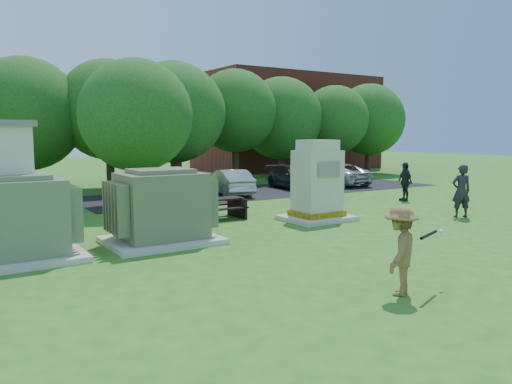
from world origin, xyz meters
TOP-DOWN VIEW (x-y plane):
  - ground at (0.00, 0.00)m, footprint 120.00×120.00m
  - brick_building at (18.00, 27.00)m, footprint 15.00×8.00m
  - parking_strip at (7.00, 13.50)m, footprint 20.00×6.00m
  - transformer_left at (-6.50, 4.50)m, footprint 3.00×2.40m
  - transformer_right at (-2.80, 4.50)m, footprint 3.00×2.40m
  - generator_cabinet at (3.21, 5.02)m, footprint 2.32×1.90m
  - picnic_table at (0.41, 7.10)m, footprint 1.75×1.31m
  - batter at (-0.76, -2.19)m, footprint 1.26×1.08m
  - person_by_generator at (7.97, 2.65)m, footprint 0.84×0.73m
  - person_at_picnic at (-0.15, 8.59)m, footprint 0.85×0.71m
  - person_walking_right at (9.85, 6.85)m, footprint 0.73×1.11m
  - car_white at (1.53, 13.06)m, footprint 1.99×4.07m
  - car_silver_a at (4.26, 13.07)m, footprint 2.07×4.08m
  - car_dark at (8.66, 13.46)m, footprint 2.37×4.60m
  - car_silver_b at (11.86, 13.87)m, footprint 2.17×4.69m
  - batting_equipment at (-0.15, -2.29)m, footprint 1.17×0.40m
  - tree_row at (1.75, 18.50)m, footprint 41.30×13.30m

SIDE VIEW (x-z plane):
  - ground at x=0.00m, z-range 0.00..0.00m
  - parking_strip at x=7.00m, z-range 0.00..0.01m
  - picnic_table at x=0.41m, z-range 0.09..0.84m
  - car_dark at x=8.66m, z-range 0.00..1.28m
  - car_silver_a at x=4.26m, z-range 0.00..1.28m
  - car_silver_b at x=11.86m, z-range 0.00..1.30m
  - car_white at x=1.53m, z-range 0.00..1.34m
  - person_at_picnic at x=-0.15m, z-range 0.00..1.57m
  - batter at x=-0.76m, z-range 0.00..1.69m
  - person_walking_right at x=9.85m, z-range 0.00..1.76m
  - person_by_generator at x=7.97m, z-range 0.00..1.93m
  - transformer_left at x=-6.50m, z-range -0.07..2.00m
  - transformer_right at x=-2.80m, z-range -0.07..2.00m
  - batting_equipment at x=-0.15m, z-range 1.05..1.16m
  - generator_cabinet at x=3.21m, z-range -0.18..2.65m
  - brick_building at x=18.00m, z-range 0.00..8.00m
  - tree_row at x=1.75m, z-range 0.50..7.80m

